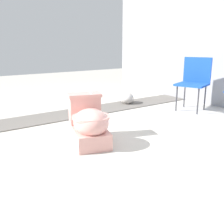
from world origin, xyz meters
TOP-DOWN VIEW (x-y plane):
  - ground_plane at (0.00, 0.00)m, footprint 14.00×14.00m
  - gravel_strip at (-1.25, 0.50)m, footprint 0.56×8.00m
  - toilet at (-0.06, -0.15)m, footprint 0.71×0.54m
  - folding_chair_left at (-0.40, 2.00)m, footprint 0.56×0.56m
  - boulder_near at (-1.34, 1.37)m, footprint 0.39×0.36m

SIDE VIEW (x-z plane):
  - ground_plane at x=0.00m, z-range 0.00..0.00m
  - gravel_strip at x=-1.25m, z-range 0.00..0.01m
  - boulder_near at x=-1.34m, z-range 0.00..0.21m
  - toilet at x=-0.06m, z-range -0.04..0.48m
  - folding_chair_left at x=-0.40m, z-range 0.09..0.93m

